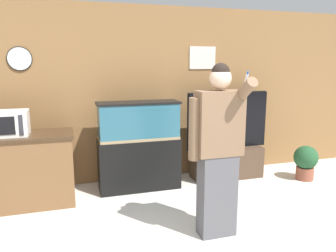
{
  "coord_description": "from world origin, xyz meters",
  "views": [
    {
      "loc": [
        -0.87,
        -2.09,
        1.77
      ],
      "look_at": [
        0.22,
        1.49,
        1.05
      ],
      "focal_mm": 35.0,
      "sensor_mm": 36.0,
      "label": 1
    }
  ],
  "objects": [
    {
      "name": "wall_back_paneled",
      "position": [
        -0.0,
        2.75,
        1.3
      ],
      "size": [
        10.0,
        0.08,
        2.6
      ],
      "color": "olive",
      "rests_on": "ground_plane"
    },
    {
      "name": "counter_island",
      "position": [
        -1.64,
        2.17,
        0.46
      ],
      "size": [
        1.61,
        0.61,
        0.91
      ],
      "color": "brown",
      "rests_on": "ground_plane"
    },
    {
      "name": "potted_plant",
      "position": [
        2.56,
        1.92,
        0.29
      ],
      "size": [
        0.36,
        0.36,
        0.53
      ],
      "color": "brown",
      "rests_on": "ground_plane"
    },
    {
      "name": "person_standing",
      "position": [
        0.54,
        0.81,
        0.92
      ],
      "size": [
        0.56,
        0.42,
        1.77
      ],
      "color": "#515156",
      "rests_on": "ground_plane"
    },
    {
      "name": "tv_on_stand",
      "position": [
        1.45,
        2.36,
        0.4
      ],
      "size": [
        1.31,
        0.4,
        1.34
      ],
      "color": "#4C3828",
      "rests_on": "ground_plane"
    },
    {
      "name": "microwave",
      "position": [
        -1.59,
        2.14,
        1.06
      ],
      "size": [
        0.48,
        0.34,
        0.3
      ],
      "color": "white",
      "rests_on": "counter_island"
    },
    {
      "name": "aquarium_on_stand",
      "position": [
        0.04,
        2.3,
        0.63
      ],
      "size": [
        1.14,
        0.39,
        1.25
      ],
      "color": "black",
      "rests_on": "ground_plane"
    }
  ]
}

